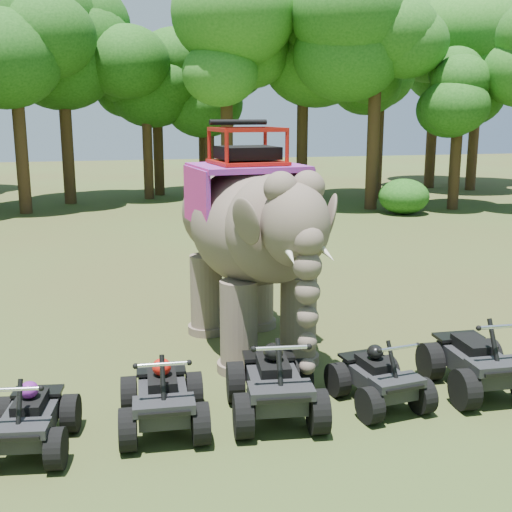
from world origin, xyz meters
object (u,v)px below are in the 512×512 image
(atv_2, at_px, (275,374))
(atv_3, at_px, (379,370))
(atv_0, at_px, (28,411))
(atv_4, at_px, (478,352))
(elephant, at_px, (249,238))
(atv_1, at_px, (163,388))

(atv_2, distance_m, atv_3, 1.72)
(atv_0, bearing_deg, atv_4, 10.79)
(elephant, xyz_separation_m, atv_3, (1.39, -3.02, -1.62))
(atv_3, bearing_deg, atv_2, 173.03)
(atv_0, xyz_separation_m, atv_1, (1.85, 0.18, 0.05))
(atv_0, relative_size, atv_3, 1.00)
(atv_1, relative_size, atv_3, 1.08)
(atv_0, height_order, atv_4, atv_4)
(elephant, distance_m, atv_0, 5.26)
(atv_0, bearing_deg, atv_1, 14.67)
(atv_2, height_order, atv_4, atv_2)
(elephant, xyz_separation_m, atv_4, (3.19, -2.95, -1.52))
(atv_0, relative_size, atv_1, 0.92)
(atv_1, xyz_separation_m, atv_2, (1.69, -0.03, 0.06))
(atv_3, distance_m, atv_4, 1.81)
(elephant, distance_m, atv_3, 3.69)
(atv_0, relative_size, atv_4, 0.85)
(atv_1, bearing_deg, elephant, 59.98)
(elephant, relative_size, atv_4, 2.84)
(atv_2, xyz_separation_m, atv_4, (3.53, 0.06, -0.00))
(elephant, bearing_deg, atv_1, -129.51)
(elephant, xyz_separation_m, atv_1, (-2.03, -2.98, -1.57))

